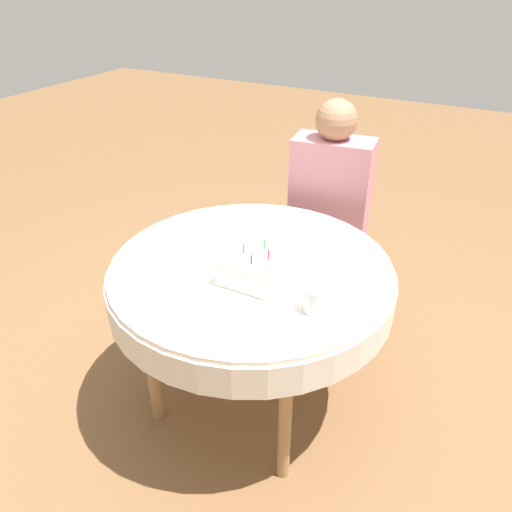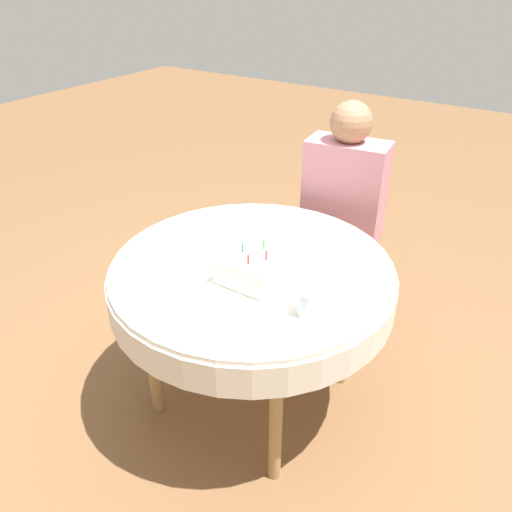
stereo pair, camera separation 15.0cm
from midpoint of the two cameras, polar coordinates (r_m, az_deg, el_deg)
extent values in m
plane|color=brown|center=(2.46, -2.29, -15.52)|extent=(12.00, 12.00, 0.00)
cylinder|color=silver|center=(2.00, -2.71, -1.21)|extent=(1.14, 1.14, 0.02)
cylinder|color=silver|center=(2.05, -2.66, -3.00)|extent=(1.16, 1.16, 0.13)
cylinder|color=#A37A4C|center=(2.18, -13.97, -11.12)|extent=(0.05, 0.05, 0.71)
cylinder|color=#A37A4C|center=(1.92, 1.04, -17.41)|extent=(0.05, 0.05, 0.71)
cylinder|color=#A37A4C|center=(2.57, -4.99, -3.06)|extent=(0.05, 0.05, 0.71)
cylinder|color=#A37A4C|center=(2.34, 8.12, -7.09)|extent=(0.05, 0.05, 0.71)
cube|color=#A37A4C|center=(2.76, 6.54, 2.04)|extent=(0.43, 0.43, 0.04)
cube|color=#A37A4C|center=(2.81, 7.79, 7.91)|extent=(0.34, 0.07, 0.44)
cylinder|color=#A37A4C|center=(2.79, 2.11, -3.19)|extent=(0.04, 0.04, 0.44)
cylinder|color=#A37A4C|center=(2.72, 8.65, -4.55)|extent=(0.04, 0.04, 0.44)
cylinder|color=#A37A4C|center=(3.05, 4.14, 0.05)|extent=(0.04, 0.04, 0.44)
cylinder|color=#A37A4C|center=(2.99, 10.13, -1.12)|extent=(0.04, 0.04, 0.44)
cylinder|color=#9E7051|center=(2.77, 3.42, -3.03)|extent=(0.09, 0.09, 0.48)
cylinder|color=#9E7051|center=(2.73, 7.45, -3.86)|extent=(0.09, 0.09, 0.48)
cube|color=#C67F8E|center=(2.63, 6.91, 7.53)|extent=(0.42, 0.25, 0.54)
sphere|color=#9E7051|center=(2.51, 7.44, 15.13)|extent=(0.21, 0.21, 0.21)
cube|color=white|center=(1.91, -2.12, -2.65)|extent=(0.28, 0.28, 0.00)
cube|color=white|center=(1.88, -2.15, -1.34)|extent=(0.23, 0.23, 0.10)
cylinder|color=red|center=(1.82, -0.92, 0.10)|extent=(0.01, 0.01, 0.04)
cylinder|color=green|center=(1.89, -1.32, 1.26)|extent=(0.01, 0.01, 0.04)
cylinder|color=blue|center=(1.86, -3.72, 0.82)|extent=(0.01, 0.01, 0.04)
cylinder|color=red|center=(1.79, -2.92, -0.48)|extent=(0.01, 0.01, 0.04)
cylinder|color=silver|center=(1.72, 4.24, -5.03)|extent=(0.08, 0.08, 0.09)
camera|label=1|loc=(0.07, -92.22, -1.34)|focal=35.00mm
camera|label=2|loc=(0.07, 87.78, 1.34)|focal=35.00mm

